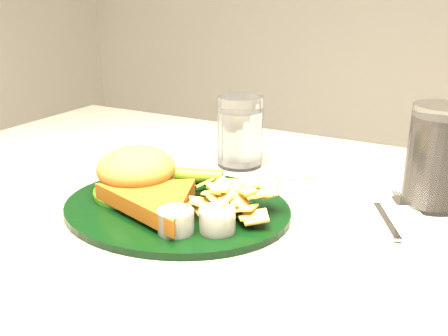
# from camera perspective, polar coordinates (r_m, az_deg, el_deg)

# --- Properties ---
(dinner_plate) EXTENTS (0.36, 0.32, 0.07)m
(dinner_plate) POSITION_cam_1_polar(r_m,az_deg,el_deg) (0.70, -5.55, -2.20)
(dinner_plate) COLOR black
(dinner_plate) RESTS_ON table
(water_glass) EXTENTS (0.08, 0.08, 0.13)m
(water_glass) POSITION_cam_1_polar(r_m,az_deg,el_deg) (0.88, 1.84, 4.22)
(water_glass) COLOR silver
(water_glass) RESTS_ON table
(cola_glass) EXTENTS (0.10, 0.10, 0.15)m
(cola_glass) POSITION_cam_1_polar(r_m,az_deg,el_deg) (0.76, 23.10, 1.16)
(cola_glass) COLOR black
(cola_glass) RESTS_ON table
(fork_napkin) EXTENTS (0.16, 0.18, 0.01)m
(fork_napkin) POSITION_cam_1_polar(r_m,az_deg,el_deg) (0.72, 18.20, -5.45)
(fork_napkin) COLOR white
(fork_napkin) RESTS_ON table
(spoon) EXTENTS (0.05, 0.14, 0.01)m
(spoon) POSITION_cam_1_polar(r_m,az_deg,el_deg) (0.83, -10.33, -1.25)
(spoon) COLOR white
(spoon) RESTS_ON table
(ramekin) EXTENTS (0.04, 0.04, 0.02)m
(ramekin) POSITION_cam_1_polar(r_m,az_deg,el_deg) (0.99, -13.04, 2.55)
(ramekin) COLOR white
(ramekin) RESTS_ON table
(wrapped_straw) EXTENTS (0.19, 0.17, 0.01)m
(wrapped_straw) POSITION_cam_1_polar(r_m,az_deg,el_deg) (0.82, 4.07, -1.30)
(wrapped_straw) COLOR silver
(wrapped_straw) RESTS_ON table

